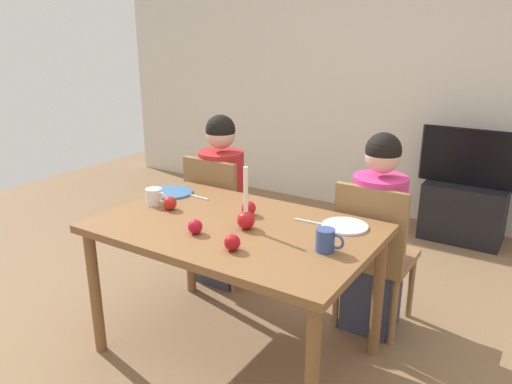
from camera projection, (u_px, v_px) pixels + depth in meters
ground_plane at (237, 351)px, 2.70m from camera, size 7.68×7.68×0.00m
back_wall at (400, 76)px, 4.37m from camera, size 6.40×0.10×2.60m
dining_table at (235, 240)px, 2.49m from camera, size 1.40×0.90×0.75m
chair_left at (220, 213)px, 3.30m from camera, size 0.40×0.40×0.90m
chair_right at (373, 249)px, 2.75m from camera, size 0.40×0.40×0.90m
person_left_child at (222, 203)px, 3.31m from camera, size 0.30×0.30×1.17m
person_right_child at (376, 238)px, 2.76m from camera, size 0.30×0.30×1.17m
tv_stand at (463, 212)px, 4.09m from camera, size 0.64×0.40×0.48m
tv at (471, 157)px, 3.95m from camera, size 0.79×0.05×0.46m
candle_centerpiece at (246, 216)px, 2.40m from camera, size 0.09×0.09×0.32m
plate_left at (172, 192)px, 2.94m from camera, size 0.25×0.25×0.01m
plate_right at (345, 226)px, 2.43m from camera, size 0.23×0.23×0.01m
mug_left at (154, 197)px, 2.74m from camera, size 0.14×0.09×0.09m
mug_right at (326, 240)px, 2.15m from camera, size 0.13×0.09×0.10m
fork_left at (196, 197)px, 2.87m from camera, size 0.18×0.03×0.01m
fork_right at (311, 222)px, 2.49m from camera, size 0.18×0.02×0.01m
apple_near_candle at (232, 243)px, 2.17m from camera, size 0.07×0.07×0.07m
apple_by_left_plate at (249, 208)px, 2.58m from camera, size 0.08×0.08×0.08m
apple_by_right_mug at (195, 227)px, 2.35m from camera, size 0.07×0.07×0.07m
apple_far_edge at (170, 203)px, 2.66m from camera, size 0.08×0.08×0.08m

